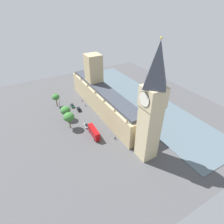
# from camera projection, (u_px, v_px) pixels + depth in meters

# --- Properties ---
(ground_plane) EXTENTS (144.02, 144.02, 0.00)m
(ground_plane) POSITION_uv_depth(u_px,v_px,m) (102.00, 111.00, 114.91)
(ground_plane) COLOR #4C4C4F
(river_thames) EXTENTS (32.74, 129.62, 0.25)m
(river_thames) POSITION_uv_depth(u_px,v_px,m) (139.00, 100.00, 127.11)
(river_thames) COLOR slate
(river_thames) RESTS_ON ground
(parliament_building) EXTENTS (12.51, 74.02, 32.05)m
(parliament_building) POSITION_uv_depth(u_px,v_px,m) (102.00, 97.00, 112.52)
(parliament_building) COLOR tan
(parliament_building) RESTS_ON ground
(clock_tower) EXTENTS (8.35, 8.35, 51.23)m
(clock_tower) POSITION_uv_depth(u_px,v_px,m) (152.00, 105.00, 69.35)
(clock_tower) COLOR #CCBA8E
(clock_tower) RESTS_ON ground
(car_dark_green_midblock) EXTENTS (1.93, 4.36, 1.74)m
(car_dark_green_midblock) POSITION_uv_depth(u_px,v_px,m) (72.00, 106.00, 118.76)
(car_dark_green_midblock) COLOR #19472D
(car_dark_green_midblock) RESTS_ON ground
(car_black_far_end) EXTENTS (2.44, 4.90, 1.74)m
(car_black_far_end) POSITION_uv_depth(u_px,v_px,m) (79.00, 109.00, 115.18)
(car_black_far_end) COLOR black
(car_black_far_end) RESTS_ON ground
(car_white_corner) EXTENTS (2.21, 4.46, 1.74)m
(car_white_corner) POSITION_uv_depth(u_px,v_px,m) (86.00, 126.00, 100.80)
(car_white_corner) COLOR silver
(car_white_corner) RESTS_ON ground
(double_decker_bus_near_tower) EXTENTS (3.05, 10.61, 4.75)m
(double_decker_bus_near_tower) POSITION_uv_depth(u_px,v_px,m) (94.00, 132.00, 93.35)
(double_decker_bus_near_tower) COLOR #B20C0F
(double_decker_bus_near_tower) RESTS_ON ground
(pedestrian_kerbside) EXTENTS (0.58, 0.66, 1.61)m
(pedestrian_kerbside) POSITION_uv_depth(u_px,v_px,m) (82.00, 100.00, 124.97)
(pedestrian_kerbside) COLOR maroon
(pedestrian_kerbside) RESTS_ON ground
(pedestrian_by_river_gate) EXTENTS (0.50, 0.59, 1.50)m
(pedestrian_by_river_gate) POSITION_uv_depth(u_px,v_px,m) (86.00, 105.00, 119.47)
(pedestrian_by_river_gate) COLOR navy
(pedestrian_by_river_gate) RESTS_ON ground
(pedestrian_under_trees) EXTENTS (0.61, 0.50, 1.71)m
(pedestrian_under_trees) POSITION_uv_depth(u_px,v_px,m) (115.00, 138.00, 92.32)
(pedestrian_under_trees) COLOR black
(pedestrian_under_trees) RESTS_ON ground
(plane_tree_trailing) EXTENTS (5.77, 5.77, 8.52)m
(plane_tree_trailing) POSITION_uv_depth(u_px,v_px,m) (65.00, 110.00, 104.33)
(plane_tree_trailing) COLOR brown
(plane_tree_trailing) RESTS_ON ground
(plane_tree_leading) EXTENTS (5.83, 5.83, 9.64)m
(plane_tree_leading) POSITION_uv_depth(u_px,v_px,m) (69.00, 117.00, 96.79)
(plane_tree_leading) COLOR brown
(plane_tree_leading) RESTS_ON ground
(plane_tree_opposite_hall) EXTENTS (4.76, 4.76, 8.74)m
(plane_tree_opposite_hall) POSITION_uv_depth(u_px,v_px,m) (56.00, 97.00, 116.49)
(plane_tree_opposite_hall) COLOR brown
(plane_tree_opposite_hall) RESTS_ON ground
(street_lamp_slot_10) EXTENTS (0.56, 0.56, 5.76)m
(street_lamp_slot_10) POSITION_uv_depth(u_px,v_px,m) (59.00, 102.00, 115.85)
(street_lamp_slot_10) COLOR black
(street_lamp_slot_10) RESTS_ON ground
(street_lamp_slot_11) EXTENTS (0.56, 0.56, 5.89)m
(street_lamp_slot_11) POSITION_uv_depth(u_px,v_px,m) (55.00, 94.00, 125.25)
(street_lamp_slot_11) COLOR black
(street_lamp_slot_11) RESTS_ON ground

